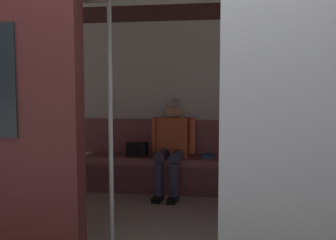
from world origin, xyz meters
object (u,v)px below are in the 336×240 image
at_px(handbag, 137,149).
at_px(book, 208,156).
at_px(grab_pole_door, 111,116).
at_px(train_car, 166,67).
at_px(person_seated, 172,140).
at_px(bench_seat, 183,166).

bearing_deg(handbag, book, -176.28).
relative_size(handbag, grab_pole_door, 0.12).
height_order(train_car, book, train_car).
bearing_deg(grab_pole_door, train_car, -116.60).
distance_m(handbag, grab_pole_door, 1.81).
bearing_deg(person_seated, train_car, 94.27).
bearing_deg(handbag, train_car, 117.61).
height_order(bench_seat, book, book).
distance_m(book, grab_pole_door, 2.01).
xyz_separation_m(train_car, grab_pole_door, (0.35, 0.69, -0.43)).
distance_m(train_car, handbag, 1.52).
bearing_deg(person_seated, grab_pole_door, 80.51).
distance_m(person_seated, handbag, 0.49).
relative_size(train_car, book, 29.09).
distance_m(person_seated, grab_pole_door, 1.71).
relative_size(bench_seat, book, 11.35).
xyz_separation_m(train_car, person_seated, (0.07, -0.95, -0.85)).
xyz_separation_m(book, grab_pole_door, (0.71, 1.77, 0.62)).
relative_size(person_seated, grab_pole_door, 0.54).
height_order(train_car, handbag, train_car).
bearing_deg(handbag, person_seated, 170.72).
distance_m(bench_seat, book, 0.34).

